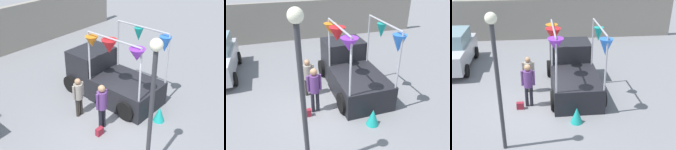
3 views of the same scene
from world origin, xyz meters
The scene contains 7 objects.
ground_plane centered at (0.00, 0.00, 0.00)m, with size 60.00×60.00×0.00m, color slate.
vendor_truck centered at (1.36, 1.41, 0.87)m, with size 2.50×4.17×3.05m.
person_customer centered at (-0.52, 0.02, 1.08)m, with size 0.53×0.34×1.77m.
person_vendor centered at (-0.54, 1.20, 0.97)m, with size 0.53×0.34×1.61m.
handbag centered at (-0.87, -0.18, 0.14)m, with size 0.28×0.16×0.28m, color maroon.
street_lamp centered at (-1.25, -2.43, 2.77)m, with size 0.32×0.32×4.29m.
folded_kite_bundle_teal centered at (1.18, -1.30, 0.30)m, with size 0.44×0.44×0.60m, color teal.
Camera 1 is at (-6.35, -5.56, 6.55)m, focal length 45.00 mm.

